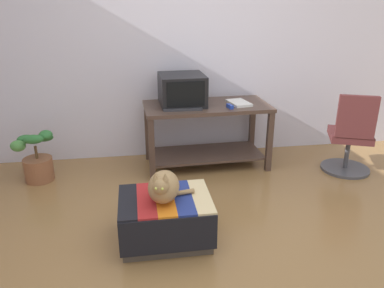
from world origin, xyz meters
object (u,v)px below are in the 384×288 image
at_px(desk, 206,124).
at_px(keyboard, 182,108).
at_px(cat, 164,187).
at_px(office_chair, 350,139).
at_px(ottoman_with_blanket, 166,219).
at_px(stapler, 230,106).
at_px(tv_monitor, 182,90).
at_px(book, 239,103).
at_px(potted_plant, 37,160).

distance_m(desk, keyboard, 0.40).
distance_m(keyboard, cat, 1.33).
distance_m(cat, office_chair, 2.31).
bearing_deg(keyboard, cat, -101.55).
bearing_deg(ottoman_with_blanket, keyboard, 76.38).
xyz_separation_m(desk, cat, (-0.60, -1.43, 0.00)).
xyz_separation_m(office_chair, stapler, (-1.27, 0.25, 0.34)).
bearing_deg(ottoman_with_blanket, cat, -102.66).
distance_m(tv_monitor, stapler, 0.55).
relative_size(desk, book, 4.64).
xyz_separation_m(tv_monitor, cat, (-0.33, -1.48, -0.38)).
xyz_separation_m(book, cat, (-0.95, -1.39, -0.23)).
height_order(ottoman_with_blanket, cat, cat).
height_order(ottoman_with_blanket, office_chair, office_chair).
distance_m(tv_monitor, ottoman_with_blanket, 1.62).
xyz_separation_m(tv_monitor, office_chair, (1.75, -0.48, -0.48)).
bearing_deg(stapler, desk, 127.91).
relative_size(keyboard, book, 1.35).
bearing_deg(office_chair, cat, 46.85).
distance_m(tv_monitor, keyboard, 0.25).
distance_m(book, stapler, 0.20).
relative_size(tv_monitor, book, 1.73).
xyz_separation_m(keyboard, cat, (-0.31, -1.28, -0.23)).
distance_m(cat, potted_plant, 1.80).
xyz_separation_m(ottoman_with_blanket, cat, (-0.01, -0.05, 0.30)).
xyz_separation_m(keyboard, book, (0.64, 0.12, 0.00)).
relative_size(desk, office_chair, 1.54).
bearing_deg(office_chair, stapler, 9.99).
bearing_deg(stapler, keyboard, 165.53).
relative_size(tv_monitor, potted_plant, 0.95).
distance_m(ottoman_with_blanket, office_chair, 2.29).
relative_size(tv_monitor, ottoman_with_blanket, 0.73).
xyz_separation_m(tv_monitor, potted_plant, (-1.54, -0.17, -0.65)).
bearing_deg(keyboard, potted_plant, -179.04).
xyz_separation_m(tv_monitor, keyboard, (-0.02, -0.20, -0.15)).
bearing_deg(ottoman_with_blanket, book, 55.25).
height_order(potted_plant, office_chair, office_chair).
bearing_deg(potted_plant, desk, 4.04).
height_order(tv_monitor, cat, tv_monitor).
distance_m(book, cat, 1.70).
distance_m(desk, cat, 1.55).
bearing_deg(stapler, tv_monitor, 142.92).
distance_m(keyboard, potted_plant, 1.60).
bearing_deg(ottoman_with_blanket, potted_plant, 134.11).
relative_size(office_chair, stapler, 8.09).
distance_m(ottoman_with_blanket, cat, 0.31).
bearing_deg(desk, cat, -114.41).
relative_size(ottoman_with_blanket, stapler, 6.38).
relative_size(keyboard, office_chair, 0.45).
bearing_deg(desk, tv_monitor, 168.23).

